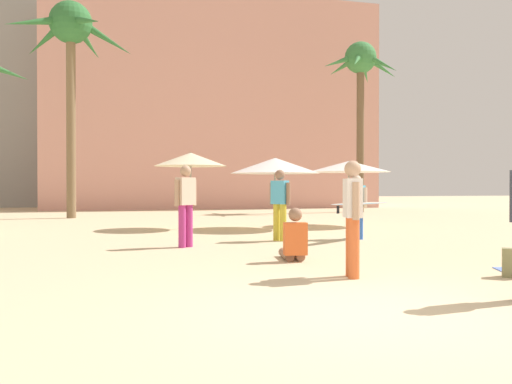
# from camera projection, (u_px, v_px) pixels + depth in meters

# --- Properties ---
(ground) EXTENTS (120.00, 120.00, 0.00)m
(ground) POSITION_uv_depth(u_px,v_px,m) (373.00, 312.00, 5.60)
(ground) COLOR beige
(hotel_pink) EXTENTS (19.89, 8.90, 12.66)m
(hotel_pink) POSITION_uv_depth(u_px,v_px,m) (209.00, 110.00, 35.19)
(hotel_pink) COLOR #DB9989
(hotel_pink) RESTS_ON ground
(palm_tree_far_left) EXTENTS (5.01, 5.01, 9.00)m
(palm_tree_far_left) POSITION_uv_depth(u_px,v_px,m) (71.00, 39.00, 22.27)
(palm_tree_far_left) COLOR brown
(palm_tree_far_left) RESTS_ON ground
(palm_tree_center) EXTENTS (4.26, 3.96, 8.72)m
(palm_tree_center) POSITION_uv_depth(u_px,v_px,m) (361.00, 73.00, 27.46)
(palm_tree_center) COLOR brown
(palm_tree_center) RESTS_ON ground
(cafe_umbrella_0) EXTENTS (2.75, 2.75, 2.17)m
(cafe_umbrella_0) POSITION_uv_depth(u_px,v_px,m) (349.00, 167.00, 17.87)
(cafe_umbrella_0) COLOR gray
(cafe_umbrella_0) RESTS_ON ground
(cafe_umbrella_1) EXTENTS (2.25, 2.25, 2.36)m
(cafe_umbrella_1) POSITION_uv_depth(u_px,v_px,m) (191.00, 160.00, 16.60)
(cafe_umbrella_1) COLOR gray
(cafe_umbrella_1) RESTS_ON ground
(cafe_umbrella_3) EXTENTS (2.77, 2.77, 2.20)m
(cafe_umbrella_3) POSITION_uv_depth(u_px,v_px,m) (275.00, 166.00, 16.57)
(cafe_umbrella_3) COLOR gray
(cafe_umbrella_3) RESTS_ON ground
(person_far_left) EXTENTS (2.54, 2.08, 1.60)m
(person_far_left) POSITION_uv_depth(u_px,v_px,m) (358.00, 204.00, 13.29)
(person_far_left) COLOR blue
(person_far_left) RESTS_ON ground
(person_mid_right) EXTENTS (0.50, 0.93, 0.95)m
(person_mid_right) POSITION_uv_depth(u_px,v_px,m) (294.00, 242.00, 9.52)
(person_mid_right) COLOR #936B51
(person_mid_right) RESTS_ON ground
(person_far_right) EXTENTS (0.44, 0.54, 1.72)m
(person_far_right) POSITION_uv_depth(u_px,v_px,m) (280.00, 202.00, 12.95)
(person_far_right) COLOR gold
(person_far_right) RESTS_ON ground
(person_near_right) EXTENTS (0.55, 0.43, 1.77)m
(person_near_right) POSITION_uv_depth(u_px,v_px,m) (186.00, 202.00, 11.59)
(person_near_right) COLOR #B7337F
(person_near_right) RESTS_ON ground
(person_near_left) EXTENTS (0.31, 0.61, 1.69)m
(person_near_left) POSITION_uv_depth(u_px,v_px,m) (353.00, 213.00, 7.75)
(person_near_left) COLOR orange
(person_near_left) RESTS_ON ground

